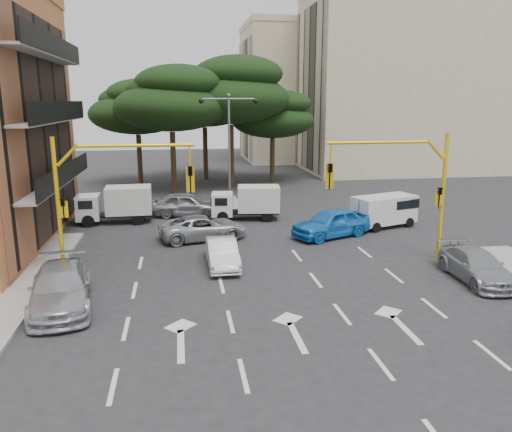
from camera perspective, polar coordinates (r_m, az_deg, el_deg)
The scene contains 21 objects.
ground at distance 21.02m, azimuth 1.52°, elevation -7.63°, with size 120.00×120.00×0.00m, color #28282B.
median_strip at distance 36.27m, azimuth -3.00°, elevation 1.34°, with size 1.40×6.00×0.15m, color gray.
apartment_beige_near at distance 56.51m, azimuth 16.31°, elevation 14.50°, with size 20.20×12.15×18.70m.
apartment_beige_far at distance 65.47m, azimuth 5.97°, elevation 13.79°, with size 16.20×12.15×16.70m.
pine_left_near at distance 41.30m, azimuth -9.60°, elevation 13.12°, with size 9.15×9.15×10.23m.
pine_center at distance 43.55m, azimuth -2.81°, elevation 14.18°, with size 9.98×9.98×11.16m.
pine_left_far at distance 45.43m, azimuth -13.39°, elevation 12.06°, with size 8.32×8.32×9.30m.
pine_right at distance 46.13m, azimuth 1.99°, elevation 11.54°, with size 7.49×7.49×8.37m.
pine_back at distance 48.37m, azimuth -5.87°, elevation 13.19°, with size 9.15×9.15×10.23m.
signal_mast_right at distance 23.98m, azimuth 16.95°, elevation 4.00°, with size 5.79×0.37×6.00m.
signal_mast_left at distance 21.87m, azimuth -17.25°, elevation 3.15°, with size 5.79×0.37×6.00m.
street_lamp_center at distance 35.58m, azimuth -3.10°, elevation 9.81°, with size 4.16×0.36×7.77m.
car_white_hatch at distance 22.88m, azimuth -3.89°, elevation -4.26°, with size 1.32×3.80×1.25m, color silver.
car_blue_compact at distance 28.01m, azimuth 8.58°, elevation -0.79°, with size 1.87×4.65×1.58m, color blue.
car_silver_wagon at distance 19.74m, azimuth -21.44°, elevation -7.66°, with size 2.08×5.12×1.49m, color #A8AAB1.
car_silver_cross_a at distance 27.37m, azimuth -6.06°, elevation -1.33°, with size 2.19×4.76×1.32m, color #A6AAAE.
car_silver_cross_b at distance 33.02m, azimuth -7.93°, elevation 1.31°, with size 1.84×4.57×1.56m, color gray.
car_silver_parked at distance 23.02m, azimuth 23.91°, elevation -5.24°, with size 1.79×4.41×1.28m, color #999CA0.
van_white at distance 30.84m, azimuth 14.42°, elevation 0.55°, with size 1.74×3.85×1.93m, color silver, non-canonical shape.
box_truck_a at distance 32.03m, azimuth -15.78°, elevation 1.22°, with size 1.93×4.59×2.26m, color silver, non-canonical shape.
box_truck_b at distance 31.76m, azimuth -1.12°, elevation 1.51°, with size 1.83×4.36×2.15m, color white, non-canonical shape.
Camera 1 is at (-3.56, -19.34, 7.41)m, focal length 35.00 mm.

